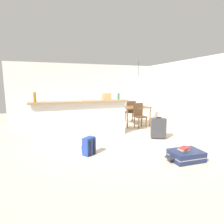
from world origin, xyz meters
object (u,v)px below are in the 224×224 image
dining_chair_near_partition (139,114)px  suitcase_upright_charcoal (158,128)px  suitcase_flat_navy (186,155)px  dining_table (135,109)px  bottle_clear (82,96)px  grocery_bag (107,97)px  bottle_amber (35,97)px  pendant_lamp (138,78)px  dining_chair_far_side (130,110)px  book_stack (184,149)px  bottle_green (119,96)px  backpack_blue (89,146)px

dining_chair_near_partition → suitcase_upright_charcoal: (-0.09, -1.42, -0.19)m
dining_chair_near_partition → suitcase_flat_navy: size_ratio=1.11×
dining_table → dining_chair_near_partition: dining_chair_near_partition is taller
bottle_clear → grocery_bag: size_ratio=1.15×
bottle_amber → pendant_lamp: 3.86m
dining_table → dining_chair_far_side: 0.53m
suitcase_flat_navy → book_stack: 0.15m
bottle_green → suitcase_flat_navy: size_ratio=0.25×
grocery_bag → book_stack: (1.02, -2.41, -1.00)m
bottle_amber → bottle_green: bearing=0.6°
bottle_green → backpack_blue: size_ratio=0.50×
bottle_amber → bottle_clear: bottle_clear is taller
dining_table → dining_chair_far_side: dining_chair_far_side is taller
grocery_bag → backpack_blue: grocery_bag is taller
backpack_blue → bottle_clear: bearing=86.2°
bottle_amber → grocery_bag: 2.10m
dining_table → grocery_bag: bearing=-145.8°
backpack_blue → bottle_amber: bearing=129.9°
grocery_bag → suitcase_flat_navy: 2.89m
dining_chair_near_partition → dining_chair_far_side: same height
bottle_clear → grocery_bag: 0.80m
bottle_amber → suitcase_upright_charcoal: (3.48, -0.88, -0.95)m
bottle_green → pendant_lamp: pendant_lamp is taller
dining_table → suitcase_flat_navy: size_ratio=1.31×
bottle_clear → book_stack: 3.15m
dining_table → dining_chair_near_partition: size_ratio=1.18×
dining_chair_far_side → suitcase_upright_charcoal: bearing=-94.3°
backpack_blue → dining_chair_far_side: bearing=50.8°
dining_chair_near_partition → book_stack: 3.01m
dining_table → suitcase_upright_charcoal: size_ratio=1.64×
bottle_clear → pendant_lamp: (2.39, 0.99, 0.60)m
dining_chair_far_side → pendant_lamp: 1.50m
bottle_amber → dining_table: size_ratio=0.26×
suitcase_flat_navy → dining_chair_near_partition: bearing=82.0°
bottle_green → bottle_clear: bearing=-176.2°
grocery_bag → dining_chair_far_side: bearing=45.0°
grocery_bag → dining_table: size_ratio=0.24×
bottle_clear → backpack_blue: 1.77m
bottle_green → suitcase_upright_charcoal: size_ratio=0.31×
bottle_green → grocery_bag: bearing=-175.4°
suitcase_flat_navy → suitcase_upright_charcoal: size_ratio=1.25×
dining_chair_far_side → backpack_blue: 3.88m
dining_chair_far_side → book_stack: (-0.53, -3.96, -0.26)m
suitcase_flat_navy → suitcase_upright_charcoal: (0.33, 1.58, 0.22)m
pendant_lamp → suitcase_upright_charcoal: 2.40m
bottle_green → suitcase_flat_navy: bearing=-75.9°
dining_chair_near_partition → book_stack: size_ratio=3.52×
bottle_amber → dining_chair_far_side: bottle_amber is taller
bottle_amber → dining_table: (3.63, 1.03, -0.63)m
dining_chair_far_side → bottle_clear: bearing=-145.8°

